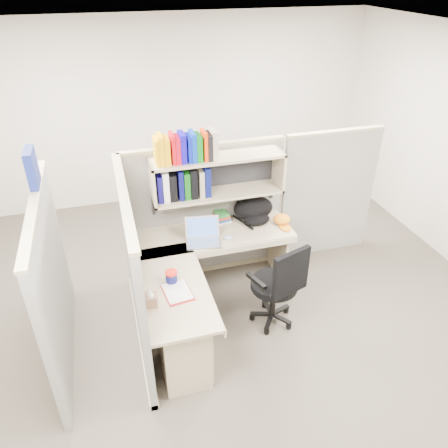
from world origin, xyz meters
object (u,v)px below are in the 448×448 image
object	(u,v)px
laptop	(203,233)
snack_canister	(171,276)
backpack	(255,211)
desk	(194,313)
task_chair	(276,297)

from	to	relation	value
laptop	snack_canister	distance (m)	0.69
snack_canister	laptop	bearing A→B (deg)	51.05
backpack	snack_canister	distance (m)	1.37
laptop	backpack	distance (m)	0.72
desk	task_chair	bearing A→B (deg)	5.65
backpack	laptop	bearing A→B (deg)	-159.12
desk	snack_canister	xyz separation A→B (m)	(-0.17, 0.15, 0.35)
laptop	task_chair	distance (m)	0.99
backpack	desk	bearing A→B (deg)	-135.89
laptop	backpack	world-z (taller)	backpack
desk	snack_canister	distance (m)	0.42
backpack	task_chair	bearing A→B (deg)	-96.28
task_chair	desk	bearing A→B (deg)	-174.35
snack_canister	task_chair	size ratio (longest dim) A/B	0.11
task_chair	laptop	bearing A→B (deg)	134.77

